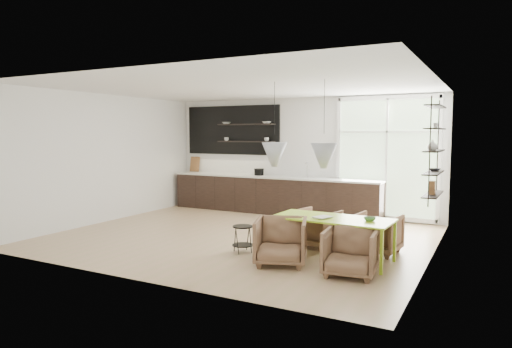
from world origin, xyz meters
name	(u,v)px	position (x,y,z in m)	size (l,w,h in m)	color
room	(291,160)	(0.58, 1.10, 1.46)	(7.02, 6.01, 2.91)	tan
kitchen_run	(270,189)	(-0.69, 2.69, 0.60)	(5.54, 0.69, 2.75)	black
right_shelving	(434,154)	(3.36, 1.17, 1.65)	(0.26, 1.22, 1.90)	black
dining_table	(332,221)	(2.10, -0.76, 0.64)	(1.91, 0.93, 0.68)	#ABDC23
armchair_back_left	(316,228)	(1.57, -0.04, 0.33)	(0.71, 0.73, 0.67)	brown
armchair_back_right	(377,233)	(2.64, -0.02, 0.34)	(0.72, 0.74, 0.67)	brown
armchair_front_left	(281,241)	(1.48, -1.37, 0.36)	(0.77, 0.79, 0.72)	brown
armchair_front_right	(350,252)	(2.59, -1.43, 0.34)	(0.72, 0.74, 0.67)	brown
wire_stool	(243,235)	(0.61, -1.03, 0.29)	(0.36, 0.36, 0.46)	black
table_book	(317,216)	(1.87, -0.83, 0.70)	(0.21, 0.29, 0.03)	white
table_bowl	(370,219)	(2.69, -0.75, 0.71)	(0.18, 0.18, 0.06)	#457542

